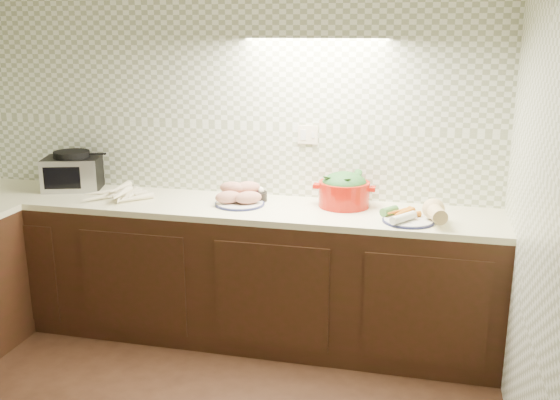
% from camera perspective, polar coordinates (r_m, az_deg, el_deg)
% --- Properties ---
extents(room, '(3.60, 3.60, 2.60)m').
position_cam_1_polar(room, '(2.54, -17.73, 6.73)').
color(room, black).
rests_on(room, ground).
extents(counter, '(3.60, 3.60, 0.90)m').
position_cam_1_polar(counter, '(3.78, -19.98, -9.50)').
color(counter, black).
rests_on(counter, ground).
extents(toaster_oven, '(0.44, 0.39, 0.27)m').
position_cam_1_polar(toaster_oven, '(4.57, -18.41, 2.48)').
color(toaster_oven, black).
rests_on(toaster_oven, counter).
extents(parsnip_pile, '(0.36, 0.35, 0.08)m').
position_cam_1_polar(parsnip_pile, '(4.20, -14.67, 0.42)').
color(parsnip_pile, beige).
rests_on(parsnip_pile, counter).
extents(sweet_potato_plate, '(0.32, 0.32, 0.14)m').
position_cam_1_polar(sweet_potato_plate, '(3.97, -3.73, 0.37)').
color(sweet_potato_plate, '#191C46').
rests_on(sweet_potato_plate, counter).
extents(onion_bowl, '(0.16, 0.16, 0.12)m').
position_cam_1_polar(onion_bowl, '(4.06, -2.34, 0.56)').
color(onion_bowl, black).
rests_on(onion_bowl, counter).
extents(dutch_oven, '(0.39, 0.32, 0.22)m').
position_cam_1_polar(dutch_oven, '(3.93, 5.88, 0.94)').
color(dutch_oven, '#AB1307').
rests_on(dutch_oven, counter).
extents(veg_plate, '(0.38, 0.33, 0.14)m').
position_cam_1_polar(veg_plate, '(3.70, 12.64, -1.20)').
color(veg_plate, '#191C46').
rests_on(veg_plate, counter).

